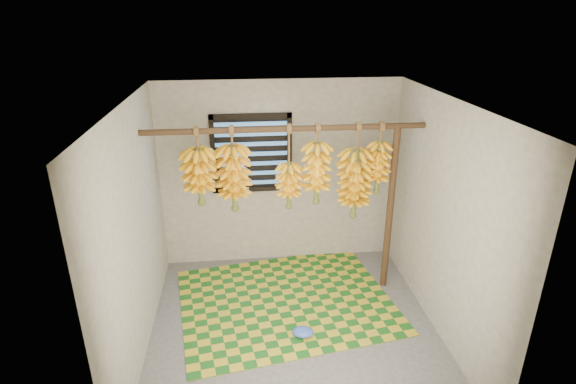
{
  "coord_description": "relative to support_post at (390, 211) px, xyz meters",
  "views": [
    {
      "loc": [
        -0.49,
        -3.85,
        3.16
      ],
      "look_at": [
        0.0,
        0.55,
        1.35
      ],
      "focal_mm": 28.0,
      "sensor_mm": 36.0,
      "label": 1
    }
  ],
  "objects": [
    {
      "name": "ceiling",
      "position": [
        -1.2,
        -0.7,
        1.4
      ],
      "size": [
        3.0,
        3.0,
        0.01
      ],
      "primitive_type": "cube",
      "color": "silver",
      "rests_on": "wall_back"
    },
    {
      "name": "wall_right",
      "position": [
        0.3,
        -0.7,
        0.2
      ],
      "size": [
        0.01,
        3.0,
        2.4
      ],
      "primitive_type": "cube",
      "color": "gray",
      "rests_on": "floor"
    },
    {
      "name": "banana_bunch_a",
      "position": [
        -2.12,
        0.0,
        0.51
      ],
      "size": [
        0.36,
        0.36,
        0.86
      ],
      "color": "brown",
      "rests_on": "hanging_pole"
    },
    {
      "name": "woven_mat",
      "position": [
        -1.23,
        -0.21,
        -0.99
      ],
      "size": [
        2.64,
        2.25,
        0.01
      ],
      "primitive_type": "cube",
      "rotation": [
        0.0,
        0.0,
        0.16
      ],
      "color": "#19571A",
      "rests_on": "floor"
    },
    {
      "name": "banana_bunch_c",
      "position": [
        -1.17,
        0.0,
        0.37
      ],
      "size": [
        0.28,
        0.28,
        0.95
      ],
      "color": "brown",
      "rests_on": "hanging_pole"
    },
    {
      "name": "window",
      "position": [
        -1.55,
        0.78,
        0.5
      ],
      "size": [
        1.0,
        0.04,
        1.0
      ],
      "color": "black",
      "rests_on": "wall_back"
    },
    {
      "name": "floor",
      "position": [
        -1.2,
        -0.7,
        -1.0
      ],
      "size": [
        3.0,
        3.0,
        0.01
      ],
      "primitive_type": "cube",
      "color": "#4B4B4B",
      "rests_on": "ground"
    },
    {
      "name": "wall_left",
      "position": [
        -2.71,
        -0.7,
        0.2
      ],
      "size": [
        0.01,
        3.0,
        2.4
      ],
      "primitive_type": "cube",
      "color": "gray",
      "rests_on": "floor"
    },
    {
      "name": "hanging_pole",
      "position": [
        -1.2,
        0.0,
        1.0
      ],
      "size": [
        3.0,
        0.06,
        0.06
      ],
      "primitive_type": "cylinder",
      "rotation": [
        0.0,
        1.57,
        0.0
      ],
      "color": "#452D1A",
      "rests_on": "wall_left"
    },
    {
      "name": "support_post",
      "position": [
        0.0,
        0.0,
        0.0
      ],
      "size": [
        0.08,
        0.08,
        2.0
      ],
      "primitive_type": "cylinder",
      "color": "#452D1A",
      "rests_on": "floor"
    },
    {
      "name": "wall_back",
      "position": [
        -1.2,
        0.8,
        0.2
      ],
      "size": [
        3.0,
        0.01,
        2.4
      ],
      "primitive_type": "cube",
      "color": "gray",
      "rests_on": "floor"
    },
    {
      "name": "plastic_bag",
      "position": [
        -1.12,
        -0.84,
        -0.94
      ],
      "size": [
        0.26,
        0.21,
        0.09
      ],
      "primitive_type": "ellipsoid",
      "rotation": [
        0.0,
        0.0,
        -0.21
      ],
      "color": "blue",
      "rests_on": "woven_mat"
    },
    {
      "name": "banana_bunch_d",
      "position": [
        -0.87,
        -0.0,
        0.49
      ],
      "size": [
        0.3,
        0.3,
        0.91
      ],
      "color": "brown",
      "rests_on": "hanging_pole"
    },
    {
      "name": "banana_bunch_e",
      "position": [
        -0.43,
        0.0,
        0.35
      ],
      "size": [
        0.38,
        0.38,
        1.1
      ],
      "color": "brown",
      "rests_on": "hanging_pole"
    },
    {
      "name": "banana_bunch_f",
      "position": [
        -0.18,
        0.0,
        0.53
      ],
      "size": [
        0.26,
        0.26,
        0.82
      ],
      "color": "brown",
      "rests_on": "hanging_pole"
    },
    {
      "name": "banana_bunch_b",
      "position": [
        -1.77,
        0.0,
        0.47
      ],
      "size": [
        0.36,
        0.36,
        0.95
      ],
      "color": "brown",
      "rests_on": "hanging_pole"
    }
  ]
}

